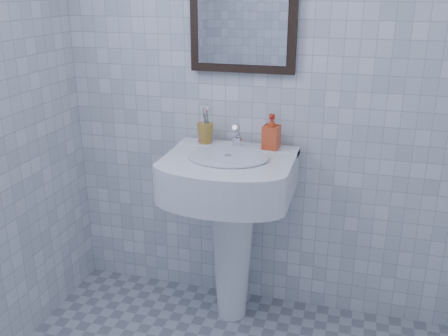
% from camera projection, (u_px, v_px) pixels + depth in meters
% --- Properties ---
extents(wall_back, '(2.20, 0.02, 2.50)m').
position_uv_depth(wall_back, '(282.00, 71.00, 2.33)').
color(wall_back, white).
rests_on(wall_back, ground).
extents(washbasin, '(0.59, 0.43, 0.90)m').
position_uv_depth(washbasin, '(231.00, 210.00, 2.41)').
color(washbasin, white).
rests_on(washbasin, ground).
extents(faucet, '(0.05, 0.10, 0.12)m').
position_uv_depth(faucet, '(237.00, 137.00, 2.39)').
color(faucet, silver).
rests_on(faucet, washbasin).
extents(toothbrush_cup, '(0.10, 0.10, 0.10)m').
position_uv_depth(toothbrush_cup, '(205.00, 133.00, 2.44)').
color(toothbrush_cup, '#B3802F').
rests_on(toothbrush_cup, washbasin).
extents(soap_dispenser, '(0.08, 0.09, 0.17)m').
position_uv_depth(soap_dispenser, '(271.00, 132.00, 2.34)').
color(soap_dispenser, red).
rests_on(soap_dispenser, washbasin).
extents(wall_mirror, '(0.50, 0.04, 0.62)m').
position_uv_depth(wall_mirror, '(243.00, 4.00, 2.26)').
color(wall_mirror, black).
rests_on(wall_mirror, wall_back).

